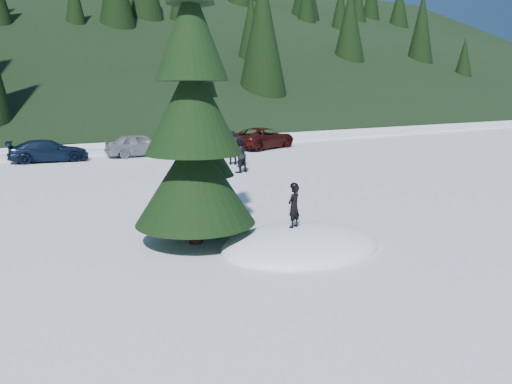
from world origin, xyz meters
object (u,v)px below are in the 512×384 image
adult_1 (233,148)px  adult_2 (239,152)px  spruce_short (205,157)px  child_skier (294,206)px  adult_0 (239,155)px  car_3 (49,151)px  car_6 (263,138)px  spruce_tall (193,119)px  car_4 (140,145)px  car_5 (181,142)px

adult_1 → adult_2: size_ratio=1.13×
spruce_short → adult_1: spruce_short is taller
child_skier → adult_0: (4.84, 11.07, -0.14)m
car_3 → car_6: car_6 is taller
spruce_tall → spruce_short: size_ratio=1.60×
car_4 → car_5: (3.22, 0.99, -0.11)m
spruce_tall → adult_0: (6.96, 9.51, -2.41)m
child_skier → car_4: (2.82, 19.85, -0.33)m
car_4 → car_5: bearing=-67.9°
spruce_short → adult_1: size_ratio=2.88×
adult_2 → car_4: adult_2 is taller
spruce_short → adult_0: size_ratio=2.95×
adult_1 → spruce_short: bearing=80.1°
car_3 → car_6: (14.17, -0.91, 0.11)m
adult_1 → car_5: size_ratio=0.50×
car_5 → spruce_tall: bearing=145.7°
adult_0 → car_6: adult_0 is taller
child_skier → car_3: child_skier is taller
adult_2 → car_4: 7.69m
adult_0 → adult_1: bearing=-125.7°
child_skier → car_3: 20.48m
car_6 → car_4: bearing=68.6°
child_skier → car_4: 20.06m
adult_0 → car_3: (-7.32, 9.25, -0.28)m
spruce_tall → adult_1: spruce_tall is taller
adult_1 → car_3: 10.78m
child_skier → car_4: child_skier is taller
car_4 → car_6: car_6 is taller
car_5 → adult_0: bearing=161.6°
adult_0 → adult_2: size_ratio=1.11×
car_3 → car_5: 8.54m
adult_2 → adult_1: bearing=-130.1°
car_6 → adult_0: bearing=122.0°
spruce_short → child_skier: bearing=-69.4°
adult_1 → car_3: size_ratio=0.43×
spruce_tall → adult_1: 14.69m
adult_1 → car_5: 7.25m
car_6 → adult_2: bearing=120.0°
spruce_tall → adult_1: (8.07, 12.05, -2.39)m
spruce_short → adult_1: (7.07, 10.65, -1.17)m
car_6 → spruce_short: bearing=123.5°
adult_0 → car_4: adult_0 is taller
spruce_short → car_4: size_ratio=1.27×
spruce_tall → adult_0: size_ratio=4.72×
adult_1 → car_4: size_ratio=0.44×
adult_2 → spruce_tall: bearing=22.4°
spruce_tall → adult_2: spruce_tall is taller
adult_0 → car_3: bearing=-63.8°
spruce_short → adult_2: bearing=54.7°
adult_2 → car_6: (5.86, 6.64, -0.08)m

